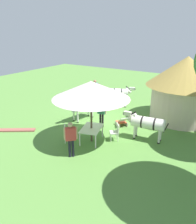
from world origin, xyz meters
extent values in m
plane|color=#55873B|center=(0.00, 0.00, 0.00)|extent=(36.00, 36.00, 0.00)
cylinder|color=beige|center=(-3.19, 4.04, 1.09)|extent=(3.86, 3.86, 2.19)
cone|color=#A28641|center=(-3.19, 4.04, 3.07)|extent=(4.69, 4.69, 1.77)
cylinder|color=#4E3B2E|center=(2.35, 0.87, 1.15)|extent=(0.10, 0.10, 2.30)
cone|color=silver|center=(2.35, 0.87, 2.72)|extent=(3.77, 3.77, 0.84)
cube|color=silver|center=(2.35, 0.87, 0.72)|extent=(1.63, 1.29, 0.04)
cylinder|color=silver|center=(1.62, 1.08, 0.35)|extent=(0.06, 0.06, 0.70)
cylinder|color=silver|center=(2.86, 1.45, 0.35)|extent=(0.06, 0.06, 0.70)
cylinder|color=silver|center=(1.84, 0.30, 0.35)|extent=(0.06, 0.06, 0.70)
cylinder|color=silver|center=(3.09, 0.67, 0.35)|extent=(0.06, 0.06, 0.70)
cube|color=silver|center=(1.66, 1.81, 0.45)|extent=(0.60, 0.60, 0.04)
cube|color=silver|center=(1.55, 1.96, 0.68)|extent=(0.38, 0.29, 0.45)
cylinder|color=silver|center=(1.92, 1.78, 0.23)|extent=(0.04, 0.04, 0.45)
cylinder|color=silver|center=(1.62, 1.55, 0.23)|extent=(0.04, 0.04, 0.45)
cylinder|color=silver|center=(1.71, 2.07, 0.23)|extent=(0.04, 0.04, 0.45)
cylinder|color=silver|center=(1.40, 1.84, 0.23)|extent=(0.04, 0.04, 0.45)
cube|color=silver|center=(3.03, -0.07, 0.45)|extent=(0.60, 0.60, 0.04)
cube|color=silver|center=(3.14, -0.23, 0.68)|extent=(0.38, 0.29, 0.45)
cylinder|color=silver|center=(2.77, -0.03, 0.23)|extent=(0.04, 0.04, 0.45)
cylinder|color=silver|center=(3.08, 0.19, 0.23)|extent=(0.04, 0.04, 0.45)
cylinder|color=silver|center=(2.98, -0.33, 0.23)|extent=(0.04, 0.04, 0.45)
cylinder|color=silver|center=(3.29, -0.11, 0.23)|extent=(0.04, 0.04, 0.45)
cylinder|color=black|center=(4.14, 0.88, 0.42)|extent=(0.12, 0.12, 0.84)
cylinder|color=black|center=(4.03, 0.99, 0.42)|extent=(0.12, 0.12, 0.84)
cube|color=#B63535|center=(4.08, 0.93, 1.14)|extent=(0.47, 0.47, 0.59)
cylinder|color=tan|center=(4.27, 0.75, 1.15)|extent=(0.09, 0.09, 0.56)
cylinder|color=tan|center=(3.90, 1.12, 1.15)|extent=(0.09, 0.09, 0.56)
sphere|color=tan|center=(4.08, 0.93, 1.57)|extent=(0.23, 0.23, 0.23)
cylinder|color=black|center=(0.52, 0.44, 0.41)|extent=(0.12, 0.12, 0.82)
cylinder|color=black|center=(0.55, 0.30, 0.41)|extent=(0.12, 0.12, 0.82)
cube|color=#3D8667|center=(0.53, 0.37, 1.11)|extent=(0.28, 0.47, 0.58)
cylinder|color=beige|center=(0.49, 0.62, 1.13)|extent=(0.09, 0.09, 0.55)
cylinder|color=beige|center=(0.58, 0.12, 1.13)|extent=(0.09, 0.09, 0.55)
sphere|color=beige|center=(0.53, 0.37, 1.53)|extent=(0.22, 0.22, 0.22)
cylinder|color=black|center=(-3.32, -2.47, 0.44)|extent=(0.13, 0.13, 0.89)
cylinder|color=black|center=(-3.22, -2.59, 0.44)|extent=(0.13, 0.13, 0.89)
cube|color=#2D5CB0|center=(-3.27, -2.53, 1.20)|extent=(0.47, 0.51, 0.63)
cylinder|color=#9C6652|center=(-3.43, -2.32, 1.22)|extent=(0.09, 0.09, 0.59)
cylinder|color=#9C6652|center=(-3.10, -2.74, 1.22)|extent=(0.09, 0.09, 0.59)
sphere|color=#9C6652|center=(-3.27, -2.53, 1.65)|extent=(0.24, 0.24, 0.24)
cube|color=#D35535|center=(-0.25, 1.26, 0.22)|extent=(0.75, 0.75, 0.03)
cube|color=white|center=(-0.08, 1.48, 0.46)|extent=(0.71, 0.70, 0.39)
cube|color=beige|center=(-0.01, 1.15, 0.11)|extent=(0.39, 0.51, 0.22)
cube|color=beige|center=(-0.42, 1.46, 0.11)|extent=(0.39, 0.51, 0.22)
cylinder|color=silver|center=(-3.31, -0.53, 1.04)|extent=(1.14, 1.56, 0.61)
cylinder|color=black|center=(-3.19, -0.80, 1.04)|extent=(0.60, 0.33, 0.62)
cylinder|color=black|center=(-3.41, -0.30, 1.04)|extent=(0.60, 0.33, 0.62)
cylinder|color=silver|center=(-3.60, 0.12, 1.22)|extent=(0.47, 0.59, 0.48)
cube|color=silver|center=(-3.71, 0.38, 1.38)|extent=(0.33, 0.44, 0.20)
cube|color=black|center=(-3.79, 0.54, 1.35)|extent=(0.16, 0.16, 0.12)
cube|color=black|center=(-3.60, 0.12, 1.42)|extent=(0.19, 0.35, 0.28)
cylinder|color=silver|center=(-3.68, -0.10, 0.41)|extent=(0.11, 0.11, 0.82)
cylinder|color=black|center=(-3.68, -0.10, 0.03)|extent=(0.13, 0.13, 0.06)
cylinder|color=silver|center=(-3.37, 0.03, 0.41)|extent=(0.11, 0.11, 0.82)
cylinder|color=black|center=(-3.37, 0.03, 0.03)|extent=(0.13, 0.13, 0.06)
cylinder|color=silver|center=(-3.24, -1.10, 0.41)|extent=(0.11, 0.11, 0.82)
cylinder|color=black|center=(-3.24, -1.10, 0.03)|extent=(0.13, 0.13, 0.06)
cylinder|color=silver|center=(-2.93, -0.96, 0.41)|extent=(0.11, 0.11, 0.82)
cylinder|color=black|center=(-2.93, -0.96, 0.03)|extent=(0.13, 0.13, 0.06)
cylinder|color=black|center=(-2.99, -1.23, 0.94)|extent=(0.14, 0.24, 0.53)
cylinder|color=silver|center=(0.14, -1.24, 1.00)|extent=(1.76, 1.02, 0.68)
cylinder|color=black|center=(-0.19, -1.17, 1.00)|extent=(0.23, 0.69, 0.69)
cylinder|color=black|center=(0.43, -1.30, 1.00)|extent=(0.23, 0.69, 0.69)
cylinder|color=silver|center=(0.94, -1.42, 1.18)|extent=(0.60, 0.41, 0.51)
cube|color=silver|center=(1.22, -1.48, 1.34)|extent=(0.43, 0.26, 0.20)
cube|color=black|center=(1.39, -1.52, 1.31)|extent=(0.14, 0.14, 0.12)
cube|color=black|center=(0.94, -1.42, 1.38)|extent=(0.37, 0.12, 0.28)
cylinder|color=silver|center=(0.79, -1.19, 0.38)|extent=(0.11, 0.11, 0.75)
cylinder|color=black|center=(0.79, -1.19, 0.03)|extent=(0.13, 0.13, 0.06)
cylinder|color=silver|center=(0.71, -1.56, 0.38)|extent=(0.11, 0.11, 0.75)
cylinder|color=black|center=(0.71, -1.56, 0.03)|extent=(0.13, 0.13, 0.06)
cylinder|color=silver|center=(-0.44, -0.92, 0.38)|extent=(0.11, 0.11, 0.75)
cylinder|color=black|center=(-0.44, -0.92, 0.03)|extent=(0.13, 0.13, 0.06)
cylinder|color=silver|center=(-0.52, -1.29, 0.38)|extent=(0.11, 0.11, 0.75)
cylinder|color=black|center=(-0.52, -1.29, 0.03)|extent=(0.13, 0.13, 0.06)
cylinder|color=black|center=(-0.72, -1.05, 0.90)|extent=(0.24, 0.10, 0.53)
cylinder|color=silver|center=(0.69, 3.24, 0.94)|extent=(0.78, 1.73, 0.61)
cylinder|color=black|center=(0.66, 3.58, 0.94)|extent=(0.62, 0.14, 0.62)
cylinder|color=black|center=(0.72, 2.94, 0.94)|extent=(0.62, 0.14, 0.62)
cylinder|color=silver|center=(0.78, 2.41, 1.12)|extent=(0.33, 0.55, 0.48)
cube|color=silver|center=(0.81, 2.13, 1.28)|extent=(0.22, 0.42, 0.20)
cube|color=black|center=(0.83, 1.95, 1.25)|extent=(0.13, 0.13, 0.12)
cube|color=black|center=(0.78, 2.41, 1.32)|extent=(0.08, 0.37, 0.28)
cylinder|color=silver|center=(0.92, 2.62, 0.36)|extent=(0.11, 0.11, 0.71)
cylinder|color=black|center=(0.92, 2.62, 0.03)|extent=(0.13, 0.13, 0.06)
cylinder|color=silver|center=(0.59, 2.59, 0.36)|extent=(0.11, 0.11, 0.71)
cylinder|color=black|center=(0.59, 2.59, 0.03)|extent=(0.13, 0.13, 0.06)
cylinder|color=silver|center=(0.79, 3.89, 0.36)|extent=(0.11, 0.11, 0.71)
cylinder|color=black|center=(0.79, 3.89, 0.03)|extent=(0.13, 0.13, 0.06)
cylinder|color=silver|center=(0.46, 3.86, 0.36)|extent=(0.11, 0.11, 0.71)
cylinder|color=black|center=(0.46, 3.86, 0.03)|extent=(0.13, 0.13, 0.06)
cylinder|color=black|center=(0.60, 4.13, 0.84)|extent=(0.07, 0.24, 0.53)
cube|color=#935046|center=(3.79, -3.73, 0.04)|extent=(1.85, 2.53, 0.08)
camera|label=1|loc=(10.90, 6.61, 5.43)|focal=35.78mm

